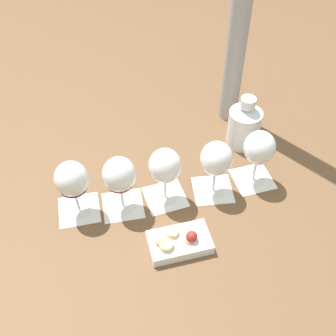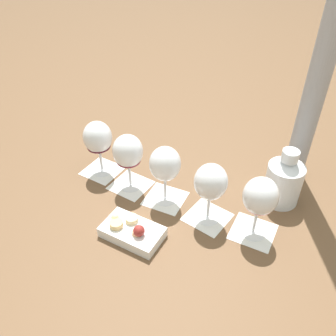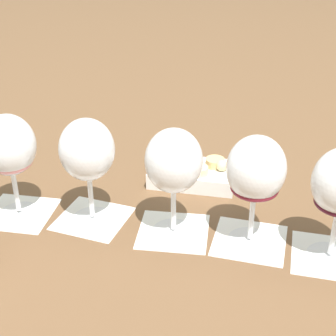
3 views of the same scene
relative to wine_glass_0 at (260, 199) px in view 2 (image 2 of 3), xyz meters
name	(u,v)px [view 2 (image 2 of 3)]	position (x,y,z in m)	size (l,w,h in m)	color
ground_plane	(168,199)	(0.24, 0.09, -0.12)	(8.00, 8.00, 0.00)	brown
tasting_card_0	(253,232)	(0.00, 0.00, -0.12)	(0.15, 0.14, 0.00)	white
tasting_card_1	(207,217)	(0.12, 0.06, -0.12)	(0.13, 0.13, 0.00)	white
tasting_card_2	(165,198)	(0.25, 0.10, -0.12)	(0.15, 0.15, 0.00)	white
tasting_card_3	(131,185)	(0.36, 0.14, -0.12)	(0.14, 0.14, 0.00)	white
tasting_card_4	(102,170)	(0.48, 0.17, -0.12)	(0.14, 0.14, 0.00)	white
wine_glass_0	(260,199)	(0.00, 0.00, 0.00)	(0.09, 0.09, 0.18)	white
wine_glass_1	(211,184)	(0.12, 0.06, 0.00)	(0.09, 0.09, 0.18)	white
wine_glass_2	(165,166)	(0.25, 0.10, 0.00)	(0.09, 0.09, 0.18)	white
wine_glass_3	(128,153)	(0.36, 0.14, 0.00)	(0.09, 0.09, 0.18)	white
wine_glass_4	(98,139)	(0.48, 0.17, 0.00)	(0.09, 0.09, 0.18)	white
ceramic_vase	(284,180)	(0.03, -0.16, -0.05)	(0.10, 0.10, 0.18)	silver
snack_dish	(132,231)	(0.19, 0.26, -0.10)	(0.18, 0.15, 0.06)	white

